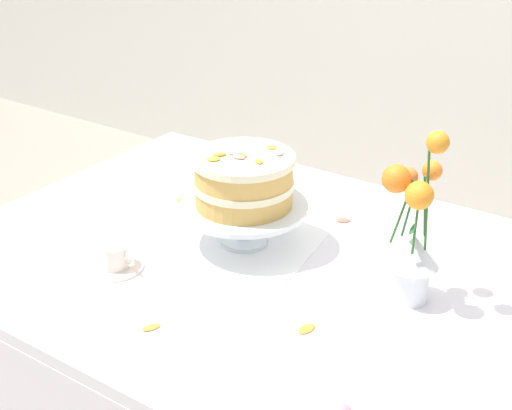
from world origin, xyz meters
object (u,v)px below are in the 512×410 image
at_px(dining_table, 259,298).
at_px(layer_cake, 244,180).
at_px(cake_stand, 244,211).
at_px(flower_vase, 413,237).
at_px(teacup, 115,259).

height_order(dining_table, layer_cake, layer_cake).
relative_size(dining_table, layer_cake, 6.15).
bearing_deg(cake_stand, dining_table, -34.75).
height_order(dining_table, flower_vase, flower_vase).
distance_m(dining_table, teacup, 0.33).
bearing_deg(layer_cake, cake_stand, 100.34).
relative_size(dining_table, cake_stand, 4.83).
height_order(dining_table, teacup, teacup).
bearing_deg(dining_table, flower_vase, 9.40).
relative_size(dining_table, teacup, 11.41).
relative_size(dining_table, flower_vase, 3.84).
bearing_deg(teacup, cake_stand, 56.37).
xyz_separation_m(cake_stand, teacup, (-0.17, -0.25, -0.06)).
bearing_deg(cake_stand, layer_cake, -79.66).
bearing_deg(layer_cake, teacup, -123.64).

